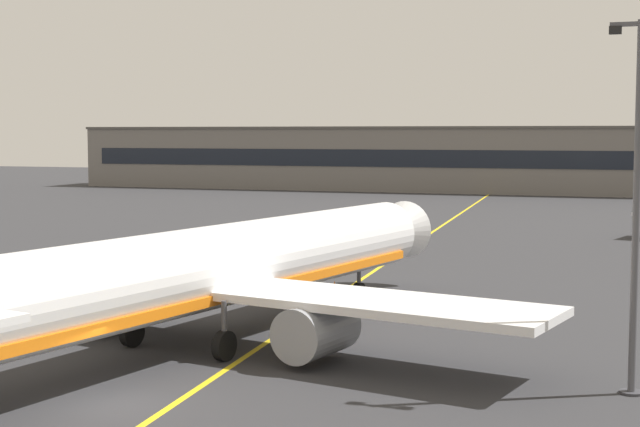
{
  "coord_description": "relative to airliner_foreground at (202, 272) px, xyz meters",
  "views": [
    {
      "loc": [
        17.65,
        -28.77,
        9.64
      ],
      "look_at": [
        4.38,
        9.47,
        6.18
      ],
      "focal_mm": 53.23,
      "sensor_mm": 36.0,
      "label": 1
    }
  ],
  "objects": [
    {
      "name": "terminal_building",
      "position": [
        -3.08,
        115.68,
        1.98
      ],
      "size": [
        147.87,
        12.4,
        10.68
      ],
      "color": "slate",
      "rests_on": "ground"
    },
    {
      "name": "airliner_foreground",
      "position": [
        0.0,
        0.0,
        0.0
      ],
      "size": [
        32.3,
        41.16,
        11.65
      ],
      "color": "white",
      "rests_on": "ground"
    },
    {
      "name": "ground_plane",
      "position": [
        1.27,
        -9.52,
        -3.37
      ],
      "size": [
        400.0,
        400.0,
        0.0
      ],
      "primitive_type": "plane",
      "color": "#2D2D30"
    },
    {
      "name": "safety_cone_by_nose_gear",
      "position": [
        0.84,
        16.49,
        -3.11
      ],
      "size": [
        0.44,
        0.44,
        0.55
      ],
      "color": "orange",
      "rests_on": "ground"
    },
    {
      "name": "apron_lamp_post",
      "position": [
        18.54,
        -2.02,
        3.78
      ],
      "size": [
        2.24,
        0.9,
        13.69
      ],
      "color": "#515156",
      "rests_on": "ground"
    },
    {
      "name": "taxiway_centreline",
      "position": [
        1.27,
        20.48,
        -3.37
      ],
      "size": [
        12.04,
        179.64,
        0.01
      ],
      "primitive_type": "cube",
      "rotation": [
        0.0,
        0.0,
        0.07
      ],
      "color": "yellow",
      "rests_on": "ground"
    }
  ]
}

